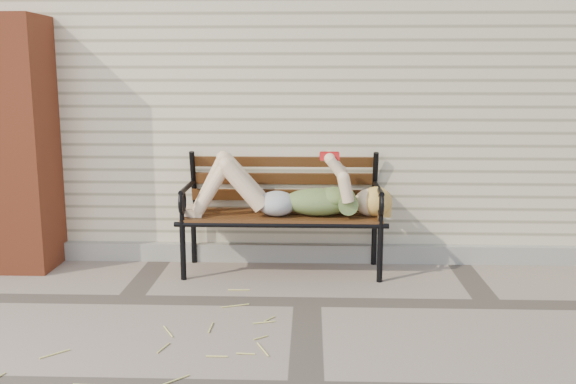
{
  "coord_description": "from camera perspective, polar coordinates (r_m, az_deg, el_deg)",
  "views": [
    {
      "loc": [
        0.02,
        -4.22,
        1.56
      ],
      "look_at": [
        -0.16,
        0.63,
        0.66
      ],
      "focal_mm": 40.0,
      "sensor_mm": 36.0,
      "label": 1
    }
  ],
  "objects": [
    {
      "name": "straw_scatter",
      "position": [
        4.24,
        -22.27,
        -11.76
      ],
      "size": [
        3.0,
        1.37,
        0.01
      ],
      "color": "#D4CA67",
      "rests_on": "ground"
    },
    {
      "name": "garden_bench",
      "position": [
        5.1,
        -0.47,
        -0.11
      ],
      "size": [
        1.7,
        0.68,
        1.1
      ],
      "color": "black",
      "rests_on": "ground"
    },
    {
      "name": "house_wall",
      "position": [
        7.22,
        1.94,
        10.06
      ],
      "size": [
        8.0,
        4.0,
        3.0
      ],
      "primitive_type": "cube",
      "color": "beige",
      "rests_on": "ground"
    },
    {
      "name": "brick_pillar",
      "position": [
        5.51,
        -22.88,
        3.89
      ],
      "size": [
        0.5,
        0.5,
        2.0
      ],
      "primitive_type": "cube",
      "color": "#993E22",
      "rests_on": "ground"
    },
    {
      "name": "ground",
      "position": [
        4.5,
        1.73,
        -9.74
      ],
      "size": [
        80.0,
        80.0,
        0.0
      ],
      "primitive_type": "plane",
      "color": "gray",
      "rests_on": "ground"
    },
    {
      "name": "foundation_strip",
      "position": [
        5.4,
        1.8,
        -5.43
      ],
      "size": [
        8.0,
        0.1,
        0.15
      ],
      "primitive_type": "cube",
      "color": "gray",
      "rests_on": "ground"
    },
    {
      "name": "reading_woman",
      "position": [
        4.96,
        -0.37,
        0.02
      ],
      "size": [
        1.6,
        0.36,
        0.5
      ],
      "color": "#0A3D47",
      "rests_on": "ground"
    }
  ]
}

